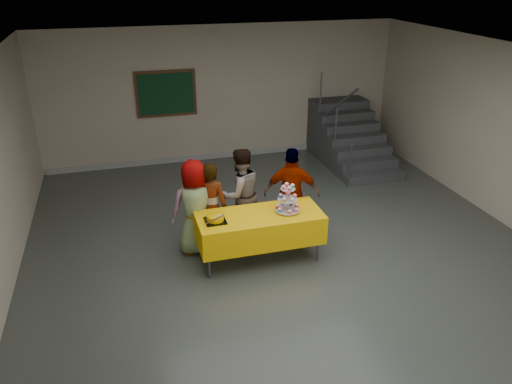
# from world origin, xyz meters

# --- Properties ---
(room_shell) EXTENTS (10.00, 10.04, 3.02)m
(room_shell) POSITION_xyz_m (0.00, 0.02, 2.13)
(room_shell) COLOR #4C514C
(room_shell) RESTS_ON ground
(bake_table) EXTENTS (1.88, 0.78, 0.77)m
(bake_table) POSITION_xyz_m (-0.45, 0.51, 0.56)
(bake_table) COLOR #595960
(bake_table) RESTS_ON ground
(cupcake_stand) EXTENTS (0.38, 0.38, 0.44)m
(cupcake_stand) POSITION_xyz_m (-0.02, 0.50, 0.94)
(cupcake_stand) COLOR silver
(cupcake_stand) RESTS_ON bake_table
(bear_cake) EXTENTS (0.32, 0.36, 0.12)m
(bear_cake) POSITION_xyz_m (-1.13, 0.48, 0.83)
(bear_cake) COLOR black
(bear_cake) RESTS_ON bake_table
(schoolchild_a) EXTENTS (0.78, 0.53, 1.52)m
(schoolchild_a) POSITION_xyz_m (-1.33, 1.03, 0.76)
(schoolchild_a) COLOR slate
(schoolchild_a) RESTS_ON ground
(schoolchild_b) EXTENTS (0.63, 0.53, 1.47)m
(schoolchild_b) POSITION_xyz_m (-1.10, 1.02, 0.73)
(schoolchild_b) COLOR slate
(schoolchild_b) RESTS_ON ground
(schoolchild_c) EXTENTS (0.87, 0.76, 1.54)m
(schoolchild_c) POSITION_xyz_m (-0.55, 1.29, 0.77)
(schoolchild_c) COLOR slate
(schoolchild_c) RESTS_ON ground
(schoolchild_d) EXTENTS (0.98, 0.67, 1.54)m
(schoolchild_d) POSITION_xyz_m (0.26, 1.08, 0.77)
(schoolchild_d) COLOR slate
(schoolchild_d) RESTS_ON ground
(staircase) EXTENTS (1.30, 2.40, 2.04)m
(staircase) POSITION_xyz_m (2.70, 4.13, 0.49)
(staircase) COLOR #424447
(staircase) RESTS_ON ground
(noticeboard) EXTENTS (1.30, 0.05, 1.00)m
(noticeboard) POSITION_xyz_m (-1.26, 4.96, 1.60)
(noticeboard) COLOR #472B16
(noticeboard) RESTS_ON ground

